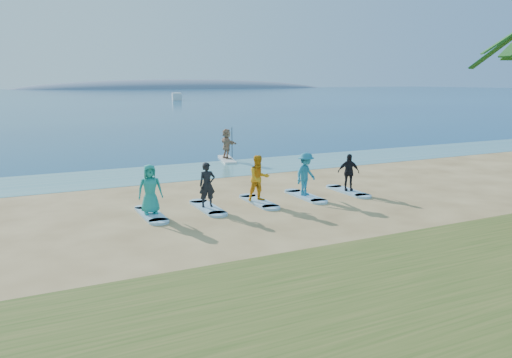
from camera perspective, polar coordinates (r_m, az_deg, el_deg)
name	(u,v)px	position (r m, az deg, el deg)	size (l,w,h in m)	color
ground	(259,223)	(17.10, 0.36, -5.03)	(600.00, 600.00, 0.00)	tan
shallow_water	(170,173)	(26.66, -9.79, 0.71)	(600.00, 600.00, 0.00)	teal
ocean	(33,96)	(174.90, -24.10, 8.65)	(600.00, 600.00, 0.00)	navy
island_ridge	(183,88)	(330.94, -8.34, 10.22)	(220.00, 56.00, 18.00)	slate
paddleboard	(227,159)	(30.47, -3.35, 2.25)	(0.70, 3.00, 0.12)	silver
paddleboarder	(227,144)	(30.33, -3.37, 4.06)	(1.68, 0.54, 1.81)	tan
boat_offshore_b	(177,100)	(127.87, -9.04, 8.89)	(2.16, 5.16, 1.79)	silver
surfboard_0	(151,214)	(18.38, -11.90, -3.98)	(0.70, 2.20, 0.09)	#8EBDDC
student_0	(150,189)	(18.16, -12.02, -1.14)	(0.87, 0.57, 1.78)	teal
surfboard_1	(208,208)	(19.00, -5.55, -3.29)	(0.70, 2.20, 0.09)	#8EBDDC
student_1	(207,185)	(18.80, -5.60, -0.66)	(0.62, 0.41, 1.69)	black
surfboard_2	(259,202)	(19.84, 0.32, -2.61)	(0.70, 2.20, 0.09)	#8EBDDC
student_2	(259,178)	(19.63, 0.32, 0.09)	(0.88, 0.69, 1.82)	orange
surfboard_3	(305,196)	(20.87, 5.66, -1.98)	(0.70, 2.20, 0.09)	#8EBDDC
student_3	(306,174)	(20.68, 5.71, 0.57)	(1.16, 0.67, 1.79)	teal
surfboard_4	(348,191)	(22.07, 10.45, -1.39)	(0.70, 2.20, 0.09)	#8EBDDC
student_4	(348,172)	(21.91, 10.53, 0.77)	(0.94, 0.39, 1.60)	black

